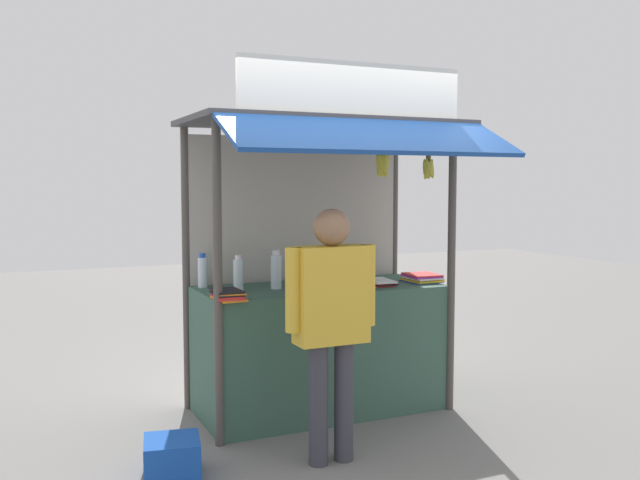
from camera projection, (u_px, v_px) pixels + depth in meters
ground_plane at (320, 409)px, 5.36m from camera, size 20.00×20.00×0.00m
stall_counter at (320, 348)px, 5.33m from camera, size 1.81×0.79×0.95m
stall_structure at (316, 208)px, 5.30m from camera, size 2.01×1.58×2.53m
water_bottle_front_left at (238, 274)px, 5.08m from camera, size 0.07×0.07×0.26m
water_bottle_left at (276, 271)px, 5.16m from camera, size 0.08×0.08×0.28m
water_bottle_far_right at (203, 272)px, 5.22m from camera, size 0.07×0.07×0.26m
magazine_stack_back_right at (338, 281)px, 5.29m from camera, size 0.25×0.27×0.08m
magazine_stack_back_left at (228, 295)px, 4.67m from camera, size 0.21×0.30×0.07m
magazine_stack_center at (379, 282)px, 5.36m from camera, size 0.20×0.32×0.04m
magazine_stack_rear_center at (422, 278)px, 5.53m from camera, size 0.27×0.30×0.06m
banana_bunch_rightmost at (383, 165)px, 4.87m from camera, size 0.10×0.10×0.28m
banana_bunch_inner_left at (428, 168)px, 5.02m from camera, size 0.10×0.10×0.30m
vendor_person at (331, 311)px, 4.28m from camera, size 0.60×0.23×1.57m
plastic_crate at (172, 458)px, 4.13m from camera, size 0.38×0.38×0.23m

